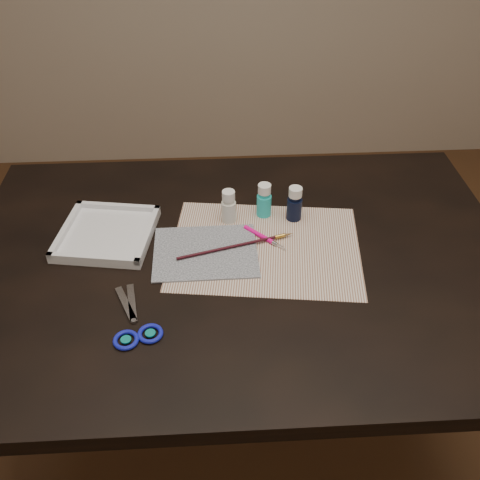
{
  "coord_description": "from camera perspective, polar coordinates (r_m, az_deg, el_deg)",
  "views": [
    {
      "loc": [
        -0.05,
        -0.95,
        1.57
      ],
      "look_at": [
        0.0,
        0.0,
        0.8
      ],
      "focal_mm": 40.0,
      "sensor_mm": 36.0,
      "label": 1
    }
  ],
  "objects": [
    {
      "name": "palette_tray",
      "position": [
        1.34,
        -14.01,
        0.72
      ],
      "size": [
        0.25,
        0.25,
        0.03
      ],
      "primitive_type": "cube",
      "rotation": [
        0.0,
        0.0,
        -0.16
      ],
      "color": "white",
      "rests_on": "table"
    },
    {
      "name": "paint_bottle_navy",
      "position": [
        1.35,
        5.84,
        3.88
      ],
      "size": [
        0.04,
        0.04,
        0.09
      ],
      "primitive_type": "cylinder",
      "rotation": [
        0.0,
        0.0,
        -0.17
      ],
      "color": "black",
      "rests_on": "table"
    },
    {
      "name": "scissors",
      "position": [
        1.13,
        -11.81,
        -7.92
      ],
      "size": [
        0.17,
        0.22,
        0.01
      ],
      "primitive_type": null,
      "rotation": [
        0.0,
        0.0,
        1.98
      ],
      "color": "silver",
      "rests_on": "table"
    },
    {
      "name": "ground",
      "position": [
        1.84,
        0.0,
        -19.94
      ],
      "size": [
        3.5,
        3.5,
        0.02
      ],
      "primitive_type": "cube",
      "color": "#422614",
      "rests_on": "ground"
    },
    {
      "name": "table",
      "position": [
        1.52,
        0.0,
        -12.48
      ],
      "size": [
        1.3,
        0.9,
        0.75
      ],
      "primitive_type": "cube",
      "color": "black",
      "rests_on": "ground"
    },
    {
      "name": "paint_bottle_white",
      "position": [
        1.34,
        -1.22,
        3.61
      ],
      "size": [
        0.04,
        0.04,
        0.09
      ],
      "primitive_type": "cylinder",
      "rotation": [
        0.0,
        0.0,
        0.23
      ],
      "color": "silver",
      "rests_on": "table"
    },
    {
      "name": "craft_knife",
      "position": [
        1.3,
        2.72,
        0.2
      ],
      "size": [
        0.1,
        0.1,
        0.01
      ],
      "primitive_type": null,
      "rotation": [
        0.0,
        0.0,
        -0.8
      ],
      "color": "#FC098E",
      "rests_on": "paper"
    },
    {
      "name": "paintbrush",
      "position": [
        1.27,
        -0.35,
        -0.59
      ],
      "size": [
        0.29,
        0.09,
        0.01
      ],
      "primitive_type": null,
      "rotation": [
        0.0,
        0.0,
        0.27
      ],
      "color": "black",
      "rests_on": "canvas"
    },
    {
      "name": "paint_bottle_cyan",
      "position": [
        1.36,
        2.58,
        4.27
      ],
      "size": [
        0.04,
        0.04,
        0.09
      ],
      "primitive_type": "cylinder",
      "rotation": [
        0.0,
        0.0,
        0.0
      ],
      "color": "#22C3C7",
      "rests_on": "table"
    },
    {
      "name": "paper",
      "position": [
        1.28,
        2.73,
        -0.76
      ],
      "size": [
        0.49,
        0.39,
        0.0
      ],
      "primitive_type": "cube",
      "rotation": [
        0.0,
        0.0,
        -0.13
      ],
      "color": "silver",
      "rests_on": "table"
    },
    {
      "name": "canvas",
      "position": [
        1.26,
        -3.7,
        -1.28
      ],
      "size": [
        0.25,
        0.2,
        0.0
      ],
      "primitive_type": "cube",
      "rotation": [
        0.0,
        0.0,
        0.01
      ],
      "color": "black",
      "rests_on": "paper"
    }
  ]
}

